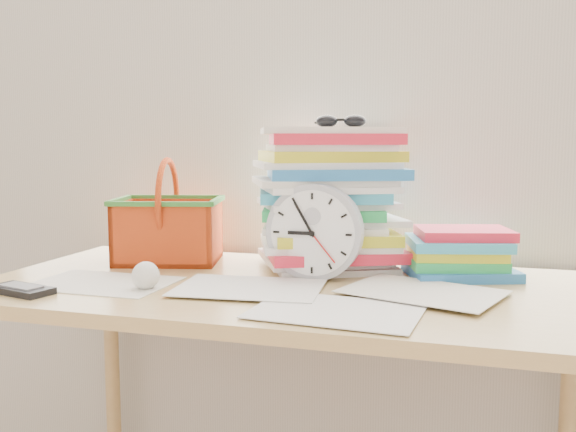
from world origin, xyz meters
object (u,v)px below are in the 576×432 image
(book_stack, at_px, (461,253))
(basket, at_px, (168,211))
(paper_stack, at_px, (329,199))
(desk, at_px, (286,316))
(clock, at_px, (315,232))
(calculator, at_px, (21,290))

(book_stack, height_order, basket, basket)
(paper_stack, bearing_deg, desk, -103.48)
(paper_stack, relative_size, clock, 1.58)
(clock, distance_m, calculator, 0.66)
(clock, xyz_separation_m, book_stack, (0.33, 0.13, -0.06))
(book_stack, relative_size, basket, 0.99)
(book_stack, xyz_separation_m, basket, (-0.76, -0.02, 0.08))
(basket, bearing_deg, calculator, -122.27)
(book_stack, bearing_deg, desk, -152.79)
(desk, distance_m, book_stack, 0.45)
(book_stack, bearing_deg, clock, -158.20)
(desk, relative_size, paper_stack, 3.92)
(desk, height_order, book_stack, book_stack)
(calculator, bearing_deg, desk, 39.21)
(desk, relative_size, clock, 6.19)
(clock, bearing_deg, book_stack, 21.80)
(desk, bearing_deg, book_stack, 27.21)
(clock, bearing_deg, calculator, -151.20)
(desk, bearing_deg, basket, 155.84)
(desk, distance_m, basket, 0.47)
(paper_stack, xyz_separation_m, basket, (-0.43, -0.04, -0.04))
(clock, distance_m, book_stack, 0.36)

